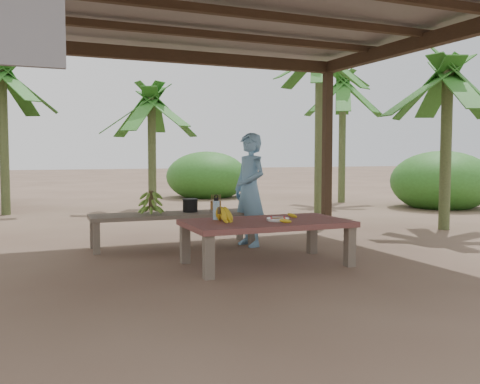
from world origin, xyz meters
name	(u,v)px	position (x,y,z in m)	size (l,w,h in m)	color
ground	(224,264)	(0.00, 0.00, 0.00)	(80.00, 80.00, 0.00)	brown
pavilion	(223,12)	(-0.01, -0.01, 2.78)	(6.60, 5.60, 2.95)	black
work_table	(266,226)	(0.42, -0.23, 0.43)	(1.82, 1.04, 0.50)	brown
bench	(174,217)	(-0.20, 1.34, 0.39)	(2.23, 0.70, 0.45)	brown
ripe_banana_bunch	(219,214)	(-0.11, -0.14, 0.59)	(0.29, 0.25, 0.18)	yellow
plate	(278,219)	(0.51, -0.32, 0.52)	(0.25, 0.25, 0.04)	white
loose_banana_front	(286,221)	(0.51, -0.50, 0.52)	(0.04, 0.15, 0.04)	yellow
loose_banana_side	(292,215)	(0.83, -0.07, 0.52)	(0.04, 0.17, 0.04)	yellow
water_flask	(216,209)	(-0.07, 0.07, 0.62)	(0.08, 0.08, 0.28)	#3F8CC6
green_banana_stalk	(151,202)	(-0.50, 1.35, 0.61)	(0.28, 0.28, 0.33)	#598C2D
cooking_pot	(190,206)	(0.05, 1.40, 0.54)	(0.20, 0.20, 0.17)	black
skewer_rack	(216,203)	(0.37, 1.26, 0.57)	(0.18, 0.08, 0.24)	#A57F47
woman	(250,190)	(0.76, 0.99, 0.76)	(0.56, 0.36, 1.52)	#699EC7
banana_plant_ne	(320,66)	(3.76, 4.13, 3.06)	(1.80, 1.80, 3.56)	#596638
banana_plant_n	(152,110)	(0.68, 6.10, 2.20)	(1.80, 1.80, 2.68)	#596638
banana_plant_nw	(2,85)	(-2.31, 6.33, 2.64)	(1.80, 1.80, 3.13)	#596638
banana_plant_e	(448,88)	(4.36, 1.18, 2.31)	(1.80, 1.80, 2.79)	#596638
banana_plant_far	(343,94)	(5.61, 6.03, 2.77)	(1.80, 1.80, 3.26)	#596638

